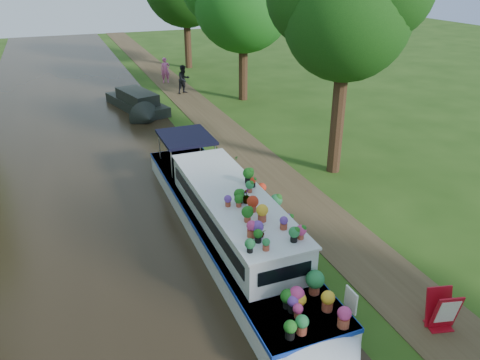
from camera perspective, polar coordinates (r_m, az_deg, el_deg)
name	(u,v)px	position (r m, az deg, el deg)	size (l,w,h in m)	color
ground	(284,220)	(16.25, 5.41, -4.82)	(100.00, 100.00, 0.00)	#224110
canal_water	(106,256)	(14.87, -16.02, -8.86)	(10.00, 100.00, 0.02)	black
towpath	(315,213)	(16.76, 9.09, -3.99)	(2.20, 100.00, 0.03)	#443520
plant_boat	(233,224)	(14.25, -0.84, -5.34)	(2.29, 13.52, 2.28)	white
tree_near_overhang	(347,6)	(18.74, 12.87, 20.00)	(5.52, 5.28, 8.99)	#331E11
second_boat	(138,103)	(28.77, -12.37, 9.19)	(3.05, 6.43, 1.18)	black
sandwich_board	(442,312)	(12.55, 23.43, -14.51)	(0.68, 0.65, 1.02)	#AA0C19
pedestrian_pink	(165,70)	(35.33, -9.09, 13.08)	(0.65, 0.43, 1.80)	#C8528A
pedestrian_dark	(184,79)	(32.10, -6.87, 12.09)	(0.91, 0.71, 1.88)	black
verge_plant	(233,161)	(20.25, -0.87, 2.32)	(0.43, 0.38, 0.48)	#20671E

